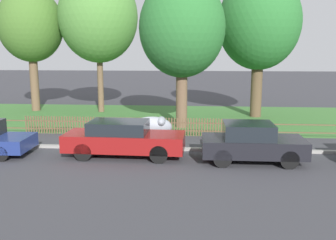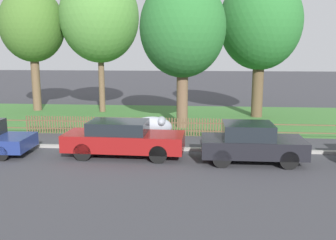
# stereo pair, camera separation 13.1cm
# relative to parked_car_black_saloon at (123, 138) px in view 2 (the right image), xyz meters

# --- Properties ---
(ground_plane) EXTENTS (120.00, 120.00, 0.00)m
(ground_plane) POSITION_rel_parked_car_black_saloon_xyz_m (-0.43, 0.97, -0.72)
(ground_plane) COLOR #38383D
(kerb_stone) EXTENTS (34.66, 0.20, 0.12)m
(kerb_stone) POSITION_rel_parked_car_black_saloon_xyz_m (-0.43, 1.07, -0.66)
(kerb_stone) COLOR gray
(kerb_stone) RESTS_ON ground
(grass_strip) EXTENTS (34.66, 9.72, 0.01)m
(grass_strip) POSITION_rel_parked_car_black_saloon_xyz_m (-0.43, 8.61, -0.72)
(grass_strip) COLOR #3D7033
(grass_strip) RESTS_ON ground
(park_fence) EXTENTS (34.66, 0.05, 0.87)m
(park_fence) POSITION_rel_parked_car_black_saloon_xyz_m (-0.43, 3.76, -0.29)
(park_fence) COLOR brown
(park_fence) RESTS_ON ground
(parked_car_black_saloon) EXTENTS (4.60, 1.75, 1.40)m
(parked_car_black_saloon) POSITION_rel_parked_car_black_saloon_xyz_m (0.00, 0.00, 0.00)
(parked_car_black_saloon) COLOR maroon
(parked_car_black_saloon) RESTS_ON ground
(parked_car_navy_estate) EXTENTS (3.72, 1.75, 1.45)m
(parked_car_navy_estate) POSITION_rel_parked_car_black_saloon_xyz_m (4.82, -0.30, 0.01)
(parked_car_navy_estate) COLOR black
(parked_car_navy_estate) RESTS_ON ground
(covered_motorcycle) EXTENTS (1.97, 0.85, 1.17)m
(covered_motorcycle) POSITION_rel_parked_car_black_saloon_xyz_m (0.87, 2.32, -0.01)
(covered_motorcycle) COLOR black
(covered_motorcycle) RESTS_ON ground
(tree_nearest_kerb) EXTENTS (4.19, 4.19, 8.09)m
(tree_nearest_kerb) POSITION_rel_parked_car_black_saloon_xyz_m (-8.14, 10.64, 4.90)
(tree_nearest_kerb) COLOR brown
(tree_nearest_kerb) RESTS_ON ground
(tree_behind_motorcycle) EXTENTS (5.04, 5.04, 9.03)m
(tree_behind_motorcycle) POSITION_rel_parked_car_black_saloon_xyz_m (-3.56, 10.46, 5.40)
(tree_behind_motorcycle) COLOR brown
(tree_behind_motorcycle) RESTS_ON ground
(tree_mid_park) EXTENTS (4.41, 4.41, 7.71)m
(tree_mid_park) POSITION_rel_parked_car_black_saloon_xyz_m (1.99, 5.81, 4.41)
(tree_mid_park) COLOR brown
(tree_mid_park) RESTS_ON ground
(tree_far_left) EXTENTS (4.88, 4.88, 8.48)m
(tree_far_left) POSITION_rel_parked_car_black_saloon_xyz_m (6.42, 9.39, 4.90)
(tree_far_left) COLOR brown
(tree_far_left) RESTS_ON ground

